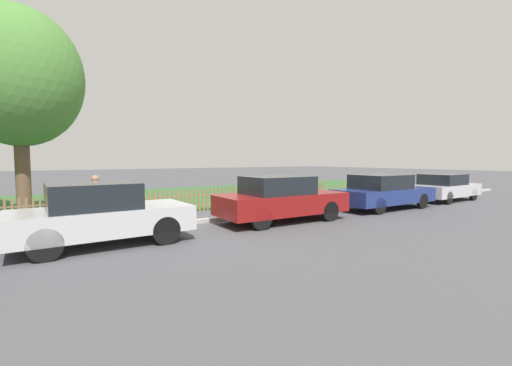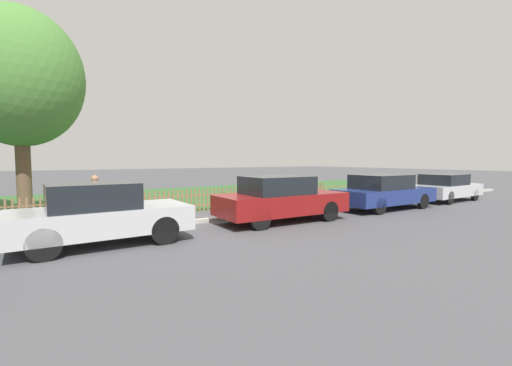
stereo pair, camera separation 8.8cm
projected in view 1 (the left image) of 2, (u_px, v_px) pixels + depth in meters
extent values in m
plane|color=#4C4C51|center=(222.00, 221.00, 10.85)|extent=(120.00, 120.00, 0.00)
cube|color=#B2ADA3|center=(220.00, 219.00, 10.93)|extent=(37.98, 0.20, 0.12)
cube|color=#33602D|center=(151.00, 198.00, 17.14)|extent=(37.98, 10.64, 0.01)
cube|color=olive|center=(193.00, 206.00, 12.73)|extent=(37.98, 0.03, 0.05)
cube|color=olive|center=(193.00, 195.00, 12.71)|extent=(37.98, 0.03, 0.05)
cube|color=olive|center=(5.00, 214.00, 9.57)|extent=(0.06, 0.03, 0.86)
cube|color=olive|center=(12.00, 214.00, 9.67)|extent=(0.06, 0.03, 0.86)
cube|color=olive|center=(20.00, 213.00, 9.76)|extent=(0.06, 0.03, 0.86)
cube|color=olive|center=(27.00, 213.00, 9.85)|extent=(0.06, 0.03, 0.86)
cube|color=olive|center=(34.00, 212.00, 9.95)|extent=(0.06, 0.03, 0.86)
cube|color=olive|center=(40.00, 212.00, 10.04)|extent=(0.06, 0.03, 0.86)
cube|color=olive|center=(47.00, 211.00, 10.13)|extent=(0.06, 0.03, 0.86)
cube|color=olive|center=(54.00, 211.00, 10.23)|extent=(0.06, 0.03, 0.86)
cube|color=olive|center=(60.00, 210.00, 10.32)|extent=(0.06, 0.03, 0.86)
cube|color=olive|center=(67.00, 210.00, 10.41)|extent=(0.06, 0.03, 0.86)
cube|color=olive|center=(73.00, 209.00, 10.51)|extent=(0.06, 0.03, 0.86)
cube|color=olive|center=(79.00, 209.00, 10.60)|extent=(0.06, 0.03, 0.86)
cube|color=olive|center=(85.00, 208.00, 10.69)|extent=(0.06, 0.03, 0.86)
cube|color=olive|center=(91.00, 208.00, 10.79)|extent=(0.06, 0.03, 0.86)
cube|color=olive|center=(97.00, 208.00, 10.88)|extent=(0.06, 0.03, 0.86)
cube|color=olive|center=(102.00, 207.00, 10.97)|extent=(0.06, 0.03, 0.86)
cube|color=olive|center=(108.00, 207.00, 11.07)|extent=(0.06, 0.03, 0.86)
cube|color=olive|center=(114.00, 206.00, 11.16)|extent=(0.06, 0.03, 0.86)
cube|color=olive|center=(119.00, 206.00, 11.25)|extent=(0.06, 0.03, 0.86)
cube|color=olive|center=(124.00, 206.00, 11.35)|extent=(0.06, 0.03, 0.86)
cube|color=olive|center=(130.00, 205.00, 11.44)|extent=(0.06, 0.03, 0.86)
cube|color=olive|center=(135.00, 205.00, 11.53)|extent=(0.06, 0.03, 0.86)
cube|color=olive|center=(140.00, 204.00, 11.63)|extent=(0.06, 0.03, 0.86)
cube|color=olive|center=(145.00, 204.00, 11.72)|extent=(0.06, 0.03, 0.86)
cube|color=olive|center=(150.00, 204.00, 11.81)|extent=(0.06, 0.03, 0.86)
cube|color=olive|center=(155.00, 203.00, 11.91)|extent=(0.06, 0.03, 0.86)
cube|color=olive|center=(159.00, 203.00, 12.00)|extent=(0.06, 0.03, 0.86)
cube|color=olive|center=(164.00, 203.00, 12.09)|extent=(0.06, 0.03, 0.86)
cube|color=olive|center=(169.00, 202.00, 12.19)|extent=(0.06, 0.03, 0.86)
cube|color=olive|center=(173.00, 202.00, 12.28)|extent=(0.06, 0.03, 0.86)
cube|color=olive|center=(178.00, 202.00, 12.37)|extent=(0.06, 0.03, 0.86)
cube|color=olive|center=(182.00, 201.00, 12.47)|extent=(0.06, 0.03, 0.86)
cube|color=olive|center=(187.00, 201.00, 12.56)|extent=(0.06, 0.03, 0.86)
cube|color=olive|center=(191.00, 201.00, 12.65)|extent=(0.06, 0.03, 0.86)
cube|color=olive|center=(195.00, 200.00, 12.75)|extent=(0.06, 0.03, 0.86)
cube|color=olive|center=(199.00, 200.00, 12.84)|extent=(0.06, 0.03, 0.86)
cube|color=olive|center=(203.00, 200.00, 12.93)|extent=(0.06, 0.03, 0.86)
cube|color=olive|center=(208.00, 200.00, 13.03)|extent=(0.06, 0.03, 0.86)
cube|color=olive|center=(212.00, 199.00, 13.12)|extent=(0.06, 0.03, 0.86)
cube|color=olive|center=(215.00, 199.00, 13.21)|extent=(0.06, 0.03, 0.86)
cube|color=olive|center=(219.00, 199.00, 13.31)|extent=(0.06, 0.03, 0.86)
cube|color=olive|center=(223.00, 198.00, 13.40)|extent=(0.06, 0.03, 0.86)
cube|color=olive|center=(227.00, 198.00, 13.49)|extent=(0.06, 0.03, 0.86)
cube|color=olive|center=(231.00, 198.00, 13.59)|extent=(0.06, 0.03, 0.86)
cube|color=olive|center=(234.00, 198.00, 13.68)|extent=(0.06, 0.03, 0.86)
cube|color=olive|center=(238.00, 197.00, 13.77)|extent=(0.06, 0.03, 0.86)
cube|color=olive|center=(242.00, 197.00, 13.87)|extent=(0.06, 0.03, 0.86)
cube|color=olive|center=(245.00, 197.00, 13.96)|extent=(0.06, 0.03, 0.86)
cube|color=olive|center=(249.00, 197.00, 14.05)|extent=(0.06, 0.03, 0.86)
cube|color=olive|center=(252.00, 196.00, 14.15)|extent=(0.06, 0.03, 0.86)
cube|color=olive|center=(255.00, 196.00, 14.24)|extent=(0.06, 0.03, 0.86)
cube|color=olive|center=(259.00, 196.00, 14.33)|extent=(0.06, 0.03, 0.86)
cube|color=olive|center=(262.00, 196.00, 14.43)|extent=(0.06, 0.03, 0.86)
cube|color=olive|center=(265.00, 195.00, 14.52)|extent=(0.06, 0.03, 0.86)
cube|color=olive|center=(269.00, 195.00, 14.61)|extent=(0.06, 0.03, 0.86)
cube|color=olive|center=(272.00, 195.00, 14.71)|extent=(0.06, 0.03, 0.86)
cube|color=olive|center=(275.00, 195.00, 14.80)|extent=(0.06, 0.03, 0.86)
cube|color=olive|center=(278.00, 194.00, 14.89)|extent=(0.06, 0.03, 0.86)
cube|color=olive|center=(281.00, 194.00, 14.99)|extent=(0.06, 0.03, 0.86)
cube|color=olive|center=(284.00, 194.00, 15.08)|extent=(0.06, 0.03, 0.86)
cube|color=olive|center=(287.00, 194.00, 15.17)|extent=(0.06, 0.03, 0.86)
cube|color=olive|center=(290.00, 194.00, 15.27)|extent=(0.06, 0.03, 0.86)
cube|color=olive|center=(293.00, 193.00, 15.36)|extent=(0.06, 0.03, 0.86)
cube|color=olive|center=(296.00, 193.00, 15.45)|extent=(0.06, 0.03, 0.86)
cube|color=olive|center=(299.00, 193.00, 15.55)|extent=(0.06, 0.03, 0.86)
cube|color=olive|center=(301.00, 193.00, 15.64)|extent=(0.06, 0.03, 0.86)
cube|color=olive|center=(304.00, 193.00, 15.73)|extent=(0.06, 0.03, 0.86)
cube|color=olive|center=(307.00, 192.00, 15.83)|extent=(0.06, 0.03, 0.86)
cube|color=olive|center=(310.00, 192.00, 15.92)|extent=(0.06, 0.03, 0.86)
cube|color=olive|center=(312.00, 192.00, 16.01)|extent=(0.06, 0.03, 0.86)
cube|color=olive|center=(315.00, 192.00, 16.11)|extent=(0.06, 0.03, 0.86)
cube|color=olive|center=(318.00, 192.00, 16.20)|extent=(0.06, 0.03, 0.86)
cube|color=olive|center=(320.00, 191.00, 16.29)|extent=(0.06, 0.03, 0.86)
cube|color=olive|center=(323.00, 191.00, 16.39)|extent=(0.06, 0.03, 0.86)
cube|color=#BCBCC1|center=(103.00, 220.00, 7.85)|extent=(3.86, 1.78, 0.58)
cube|color=black|center=(93.00, 196.00, 7.70)|extent=(1.86, 1.59, 0.58)
cylinder|color=black|center=(145.00, 220.00, 9.19)|extent=(0.65, 0.15, 0.65)
cylinder|color=black|center=(166.00, 231.00, 7.87)|extent=(0.65, 0.15, 0.65)
cylinder|color=black|center=(41.00, 231.00, 7.86)|extent=(0.65, 0.15, 0.65)
cylinder|color=black|center=(45.00, 245.00, 6.54)|extent=(0.65, 0.15, 0.65)
cube|color=maroon|center=(283.00, 203.00, 10.77)|extent=(4.23, 1.78, 0.61)
cube|color=black|center=(277.00, 185.00, 10.62)|extent=(2.05, 1.55, 0.55)
cylinder|color=black|center=(299.00, 206.00, 12.13)|extent=(0.64, 0.16, 0.64)
cylinder|color=black|center=(330.00, 211.00, 10.84)|extent=(0.64, 0.16, 0.64)
cylinder|color=black|center=(235.00, 212.00, 10.75)|extent=(0.64, 0.16, 0.64)
cylinder|color=black|center=(261.00, 219.00, 9.46)|extent=(0.64, 0.16, 0.64)
cube|color=navy|center=(384.00, 195.00, 13.55)|extent=(4.32, 1.82, 0.56)
cube|color=black|center=(381.00, 182.00, 13.39)|extent=(2.08, 1.62, 0.55)
cylinder|color=black|center=(387.00, 197.00, 14.97)|extent=(0.61, 0.15, 0.61)
cylinder|color=black|center=(422.00, 201.00, 13.61)|extent=(0.61, 0.15, 0.61)
cylinder|color=black|center=(345.00, 201.00, 13.52)|extent=(0.61, 0.15, 0.61)
cylinder|color=black|center=(379.00, 206.00, 12.16)|extent=(0.61, 0.15, 0.61)
cube|color=#BCBCC1|center=(444.00, 190.00, 16.17)|extent=(4.01, 1.82, 0.53)
cube|color=black|center=(443.00, 179.00, 16.02)|extent=(1.95, 1.58, 0.49)
cylinder|color=black|center=(440.00, 192.00, 17.52)|extent=(0.59, 0.16, 0.58)
cylinder|color=black|center=(473.00, 194.00, 16.28)|extent=(0.59, 0.16, 0.58)
cylinder|color=black|center=(415.00, 195.00, 16.09)|extent=(0.59, 0.16, 0.58)
cylinder|color=black|center=(449.00, 198.00, 14.85)|extent=(0.59, 0.16, 0.58)
cylinder|color=black|center=(283.00, 202.00, 13.13)|extent=(0.63, 0.11, 0.63)
cylinder|color=black|center=(251.00, 205.00, 12.28)|extent=(0.63, 0.11, 0.63)
ellipsoid|color=gray|center=(267.00, 195.00, 12.68)|extent=(1.99, 0.62, 0.79)
ellipsoid|color=gray|center=(278.00, 188.00, 12.93)|extent=(0.47, 0.75, 0.36)
cylinder|color=brown|center=(23.00, 168.00, 11.02)|extent=(0.43, 0.43, 3.37)
ellipsoid|color=#4C8438|center=(18.00, 77.00, 10.82)|extent=(3.82, 3.82, 4.39)
cylinder|color=slate|center=(101.00, 218.00, 9.34)|extent=(0.14, 0.14, 0.75)
cylinder|color=slate|center=(92.00, 218.00, 9.21)|extent=(0.14, 0.14, 0.75)
cylinder|color=#5B7A4C|center=(96.00, 193.00, 9.23)|extent=(0.33, 0.33, 0.59)
sphere|color=#A37556|center=(95.00, 179.00, 9.20)|extent=(0.20, 0.20, 0.20)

